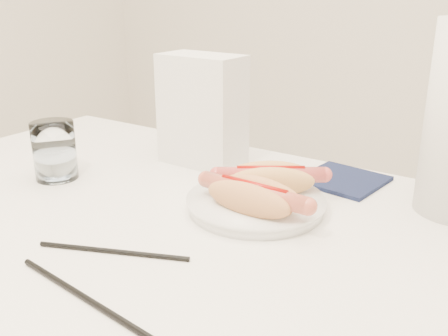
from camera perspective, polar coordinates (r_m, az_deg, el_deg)
The scene contains 9 objects.
table at distance 0.87m, azimuth -7.86°, elevation -8.55°, with size 1.20×0.80×0.75m.
plate at distance 0.85m, azimuth 3.58°, elevation -4.14°, with size 0.22×0.22×0.02m, color white.
hotdog_left at distance 0.87m, azimuth 5.24°, elevation -1.22°, with size 0.17×0.14×0.05m.
hotdog_right at distance 0.79m, azimuth 3.35°, elevation -3.22°, with size 0.19×0.08×0.05m.
water_glass at distance 1.02m, azimuth -18.50°, elevation 1.86°, with size 0.08×0.08×0.11m, color white.
chopstick_near at distance 0.73m, azimuth -12.35°, elevation -9.12°, with size 0.01×0.01×0.22m, color black.
chopstick_far at distance 0.64m, azimuth -15.68°, elevation -13.64°, with size 0.01×0.01×0.25m, color black.
napkin_box at distance 1.04m, azimuth -2.45°, elevation 6.47°, with size 0.17×0.09×0.22m, color silver.
navy_napkin at distance 0.99m, azimuth 13.19°, elevation -1.29°, with size 0.14×0.14×0.01m, color #101735.
Camera 1 is at (0.52, -0.57, 1.10)m, focal length 40.70 mm.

